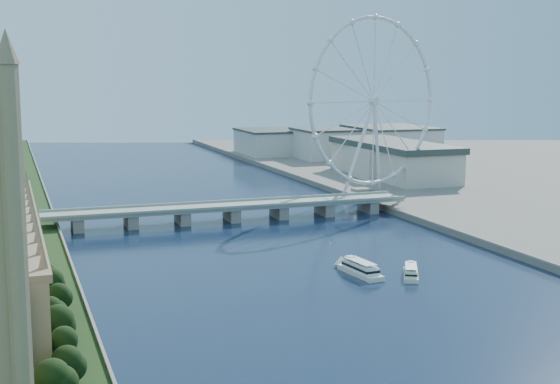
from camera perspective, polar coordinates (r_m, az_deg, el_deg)
name	(u,v)px	position (r m, az deg, el deg)	size (l,w,h in m)	color
tree_row	(65,366)	(222.97, -15.44, -12.14)	(8.97, 200.97, 20.89)	black
parliament_range	(4,253)	(320.01, -19.52, -4.22)	(24.00, 200.00, 70.00)	tan
westminster_bridge	(232,210)	(466.80, -3.56, -1.30)	(220.00, 22.00, 9.50)	gray
london_eye	(374,102)	(554.95, 6.87, 6.56)	(113.60, 39.12, 124.30)	silver
county_hall	(392,180)	(652.13, 8.21, 0.87)	(54.00, 144.00, 35.00)	beige
city_skyline	(196,151)	(724.95, -6.20, 3.03)	(505.00, 280.00, 32.00)	beige
tour_boat_near	(360,275)	(344.09, 5.89, -6.05)	(7.84, 30.63, 6.78)	silver
tour_boat_far	(411,277)	(343.52, 9.54, -6.15)	(6.40, 25.29, 5.54)	beige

